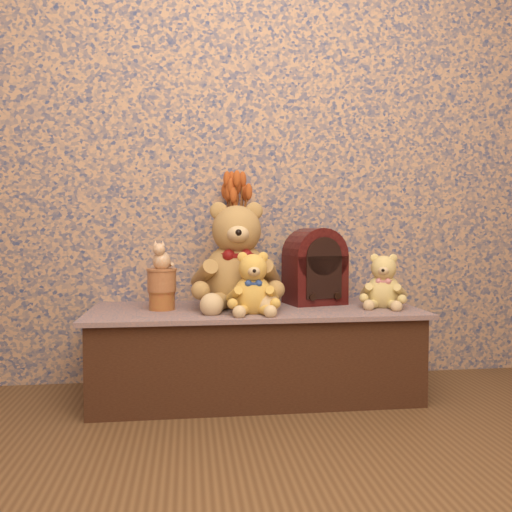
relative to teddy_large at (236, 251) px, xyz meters
The scene contains 10 objects.
display_shelf 0.47m from the teddy_large, 29.43° to the right, with size 1.48×0.61×0.40m, color #374F72.
teddy_large is the anchor object (origin of this frame).
teddy_medium 0.23m from the teddy_large, 74.04° to the right, with size 0.22×0.27×0.28m, color gold, non-canonical shape.
teddy_small 0.69m from the teddy_large, ahead, with size 0.21×0.25×0.26m, color tan, non-canonical shape.
cathedral_radio 0.39m from the teddy_large, ahead, with size 0.26×0.19×0.37m, color black, non-canonical shape.
ceramic_vase 0.21m from the teddy_large, 87.41° to the left, with size 0.12×0.12×0.20m, color tan.
dried_stalks 0.22m from the teddy_large, 87.41° to the left, with size 0.24×0.24×0.47m, color #B54C1D, non-canonical shape.
biscuit_tin_lower 0.40m from the teddy_large, behind, with size 0.11×0.11×0.08m, color #B18934.
biscuit_tin_upper 0.36m from the teddy_large, behind, with size 0.13×0.13×0.10m, color tan.
cat_figurine 0.34m from the teddy_large, behind, with size 0.09×0.10×0.13m, color silver, non-canonical shape.
Camera 1 is at (-0.30, -1.19, 0.77)m, focal length 37.44 mm.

